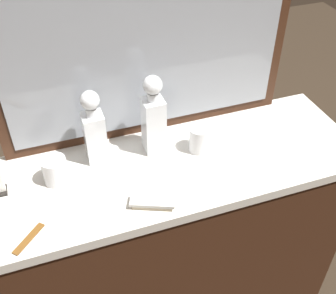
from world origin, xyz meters
The scene contains 8 objects.
dresser centered at (0.00, 0.00, 0.44)m, with size 1.40×0.47×0.88m.
dresser_mirror centered at (0.00, 0.22, 1.28)m, with size 1.06×0.03×0.79m.
crystal_decanter_front centered at (-0.22, 0.12, 0.99)m, with size 0.07×0.07×0.27m.
crystal_decanter_center centered at (-0.02, 0.10, 1.01)m, with size 0.07×0.07×0.30m.
crystal_tumbler_center centered at (-0.37, 0.05, 0.93)m, with size 0.08×0.08×0.09m.
crystal_tumbler_rear centered at (0.13, 0.04, 0.93)m, with size 0.08×0.08×0.10m.
silver_brush_far_left centered at (-0.11, -0.16, 0.90)m, with size 0.15×0.10×0.02m.
tortoiseshell_comb centered at (-0.49, -0.17, 0.89)m, with size 0.10×0.10×0.01m.
Camera 1 is at (-0.36, -1.02, 1.87)m, focal length 45.11 mm.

